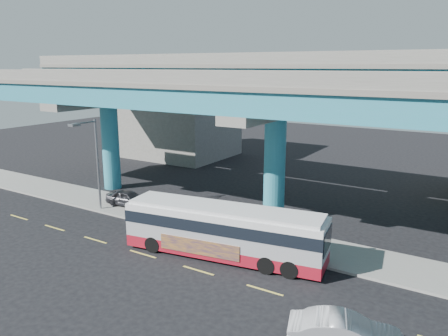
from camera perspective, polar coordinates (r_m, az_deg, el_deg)
The scene contains 10 objects.
ground at distance 24.48m, azimuth -2.95°, elevation -12.97°, with size 120.00×120.00×0.00m, color black.
sidewalk at distance 28.74m, azimuth 3.39°, elevation -8.70°, with size 70.00×4.00×0.15m, color gray.
lane_markings at distance 24.26m, azimuth -3.37°, elevation -13.21°, with size 58.00×0.12×0.01m.
viaduct at distance 29.92m, azimuth 6.99°, elevation 9.97°, with size 52.00×12.40×11.70m.
building_concrete at distance 53.53m, azimuth -5.95°, elevation 6.44°, with size 12.00×10.00×9.00m, color gray.
transit_bus at distance 25.21m, azimuth 0.00°, elevation -8.03°, with size 12.00×4.31×3.02m.
sedan at distance 18.56m, azimuth 15.60°, elevation -20.22°, with size 4.68×2.86×1.46m, color #AAABAF.
parked_car at distance 34.74m, azimuth -12.42°, elevation -3.86°, with size 3.73×1.82×1.23m, color #2C2C31.
street_lamp at distance 33.35m, azimuth -16.95°, elevation 2.06°, with size 0.50×2.28×6.86m.
stop_sign at distance 24.96m, azimuth 12.31°, elevation -7.39°, with size 0.72×0.45×2.74m.
Camera 1 is at (12.63, -17.96, 10.83)m, focal length 35.00 mm.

